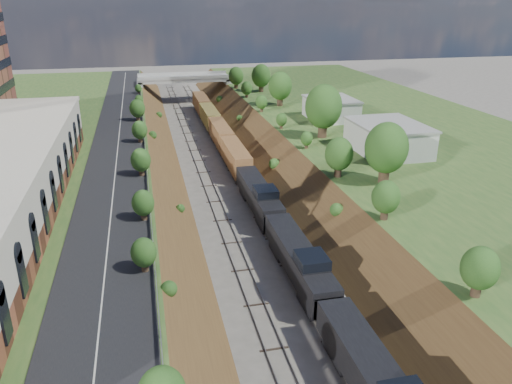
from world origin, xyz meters
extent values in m
cube|color=#325A25|center=(33.00, 60.00, 2.50)|extent=(44.00, 180.00, 5.00)
cube|color=brown|center=(-11.00, 60.00, 0.00)|extent=(10.00, 180.00, 10.00)
cube|color=brown|center=(11.00, 60.00, 0.00)|extent=(10.00, 180.00, 10.00)
cube|color=gray|center=(-2.60, 60.00, 0.09)|extent=(1.58, 180.00, 0.18)
cube|color=gray|center=(2.60, 60.00, 0.09)|extent=(1.58, 180.00, 0.18)
cube|color=black|center=(-15.50, 60.00, 5.05)|extent=(8.00, 180.00, 0.10)
cube|color=#99999E|center=(-11.40, 60.00, 5.55)|extent=(0.06, 171.00, 0.30)
cube|color=gray|center=(-11.50, 122.00, 3.10)|extent=(1.50, 8.00, 6.20)
cube|color=gray|center=(11.50, 122.00, 3.10)|extent=(1.50, 8.00, 6.20)
cube|color=gray|center=(0.00, 122.00, 6.20)|extent=(24.00, 8.00, 1.00)
cube|color=gray|center=(0.00, 118.00, 7.00)|extent=(24.00, 0.30, 0.80)
cube|color=gray|center=(0.00, 126.00, 7.00)|extent=(24.00, 0.30, 0.80)
cube|color=silver|center=(23.50, 52.00, 7.00)|extent=(9.00, 12.00, 4.00)
cube|color=silver|center=(23.00, 74.00, 6.80)|extent=(8.00, 10.00, 3.60)
cylinder|color=#473323|center=(17.00, 40.00, 6.31)|extent=(1.30, 1.30, 2.62)
ellipsoid|color=#28551E|center=(17.00, 40.00, 9.46)|extent=(5.25, 5.25, 6.30)
cylinder|color=#473323|center=(-11.80, 20.00, 5.61)|extent=(0.66, 0.66, 1.22)
ellipsoid|color=#28551E|center=(-11.80, 20.00, 7.08)|extent=(2.45, 2.45, 2.94)
cube|color=black|center=(2.60, 11.14, 2.18)|extent=(2.76, 16.57, 2.57)
cube|color=black|center=(2.60, 28.71, 2.18)|extent=(2.76, 16.57, 2.57)
cube|color=black|center=(2.60, 46.27, 2.18)|extent=(2.76, 16.57, 2.57)
cube|color=brown|center=(2.60, 85.17, 2.56)|extent=(2.76, 59.22, 3.31)
camera|label=1|loc=(-11.33, -12.96, 26.43)|focal=35.00mm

